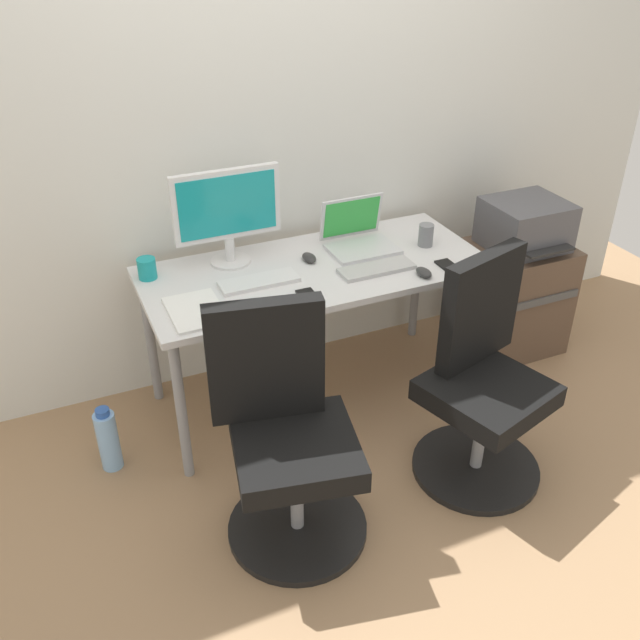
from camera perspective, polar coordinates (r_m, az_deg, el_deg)
ground_plane at (r=3.48m, az=-0.34°, el=-6.07°), size 5.28×5.28×0.00m
back_wall at (r=3.25m, az=-3.51°, el=16.84°), size 4.40×0.04×2.60m
desk at (r=3.13m, az=-0.37°, el=3.28°), size 1.54×0.68×0.71m
office_chair_left at (r=2.58m, az=-2.80°, el=-9.66°), size 0.54×0.54×0.94m
office_chair_right at (r=2.92m, az=13.13°, el=-4.96°), size 0.55×0.55×0.94m
side_cabinet at (r=3.84m, az=15.58°, el=1.87°), size 0.48×0.44×0.59m
printer at (r=3.66m, az=16.50°, el=7.50°), size 0.38×0.40×0.24m
water_bottle_on_floor at (r=3.12m, az=-16.98°, el=-9.37°), size 0.09×0.09×0.31m
desktop_monitor at (r=3.07m, az=-7.63°, el=8.89°), size 0.48×0.18×0.43m
open_laptop at (r=3.27m, az=3.13°, el=6.90°), size 0.31×0.26×0.23m
keyboard_by_monitor at (r=2.97m, az=-5.03°, el=3.16°), size 0.34×0.12×0.02m
keyboard_by_laptop at (r=3.08m, az=4.66°, el=4.22°), size 0.34×0.12×0.02m
mouse_by_monitor at (r=3.15m, az=-0.88°, el=5.14°), size 0.06×0.10×0.03m
mouse_by_laptop at (r=3.05m, az=8.51°, el=3.88°), size 0.06×0.10×0.03m
coffee_mug at (r=3.08m, az=-14.00°, el=4.12°), size 0.08×0.08×0.09m
pen_cup at (r=3.32m, az=8.65°, el=6.92°), size 0.07×0.07×0.10m
phone_near_laptop at (r=3.14m, az=10.56°, el=4.30°), size 0.07×0.14×0.01m
phone_near_monitor at (r=2.85m, az=-0.87°, el=1.87°), size 0.07×0.14×0.01m
paper_pile at (r=2.80m, az=-10.15°, el=0.75°), size 0.21×0.30×0.01m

